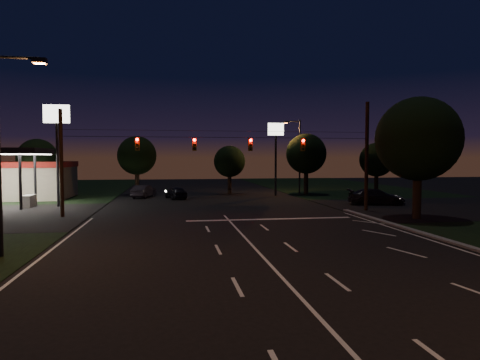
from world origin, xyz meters
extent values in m
plane|color=black|center=(0.00, 0.00, 0.00)|extent=(140.00, 140.00, 0.00)
cube|color=black|center=(20.00, 16.00, 0.00)|extent=(20.00, 16.00, 0.02)
cube|color=silver|center=(0.00, -6.00, 0.01)|extent=(0.14, 40.00, 0.01)
cube|color=silver|center=(3.00, 11.50, 0.01)|extent=(12.00, 0.50, 0.01)
cylinder|color=black|center=(12.00, 15.00, 0.00)|extent=(0.30, 0.30, 9.00)
cylinder|color=black|center=(-12.00, 15.00, 0.00)|extent=(0.28, 0.28, 8.00)
cylinder|color=black|center=(0.00, 15.00, 6.00)|extent=(24.00, 0.03, 0.03)
cylinder|color=black|center=(0.00, 15.00, 6.50)|extent=(24.00, 0.02, 0.02)
cube|color=#3F3307|center=(-6.50, 15.00, 5.45)|extent=(0.32, 0.26, 1.00)
sphere|color=#FF0705|center=(-6.50, 14.84, 5.78)|extent=(0.22, 0.22, 0.22)
sphere|color=black|center=(-6.50, 14.84, 5.45)|extent=(0.20, 0.20, 0.20)
sphere|color=black|center=(-6.50, 14.84, 5.12)|extent=(0.20, 0.20, 0.20)
cube|color=#3F3307|center=(-2.20, 15.00, 5.45)|extent=(0.32, 0.26, 1.00)
sphere|color=#FF0705|center=(-2.20, 14.84, 5.78)|extent=(0.22, 0.22, 0.22)
sphere|color=black|center=(-2.20, 14.84, 5.45)|extent=(0.20, 0.20, 0.20)
sphere|color=black|center=(-2.20, 14.84, 5.12)|extent=(0.20, 0.20, 0.20)
cube|color=#3F3307|center=(2.20, 15.00, 5.45)|extent=(0.32, 0.26, 1.00)
sphere|color=#FF0705|center=(2.20, 14.84, 5.78)|extent=(0.22, 0.22, 0.22)
sphere|color=black|center=(2.20, 14.84, 5.45)|extent=(0.20, 0.20, 0.20)
sphere|color=black|center=(2.20, 14.84, 5.12)|extent=(0.20, 0.20, 0.20)
cube|color=#3F3307|center=(6.50, 15.00, 5.45)|extent=(0.32, 0.26, 1.00)
sphere|color=#FF0705|center=(6.50, 14.84, 5.78)|extent=(0.22, 0.22, 0.22)
sphere|color=black|center=(6.50, 14.84, 5.45)|extent=(0.20, 0.20, 0.20)
sphere|color=black|center=(6.50, 14.84, 5.12)|extent=(0.20, 0.20, 0.20)
cube|color=gray|center=(-22.00, 31.00, 2.00)|extent=(14.00, 8.00, 4.00)
cube|color=maroon|center=(-22.00, 31.00, 3.70)|extent=(14.20, 8.20, 0.60)
cube|color=gray|center=(-16.50, 22.00, 0.55)|extent=(0.80, 2.00, 1.10)
cylinder|color=black|center=(-16.50, 20.00, 2.40)|extent=(0.24, 0.24, 4.80)
cylinder|color=black|center=(-16.50, 24.00, 2.40)|extent=(0.24, 0.24, 4.80)
cylinder|color=black|center=(-14.00, 22.00, 3.75)|extent=(0.24, 0.24, 7.50)
cube|color=white|center=(-14.00, 22.00, 8.30)|extent=(2.20, 0.30, 1.60)
cylinder|color=black|center=(8.00, 30.00, 3.50)|extent=(0.24, 0.24, 7.00)
cube|color=white|center=(8.00, 30.00, 7.70)|extent=(1.80, 0.30, 1.40)
cylinder|color=black|center=(-10.60, 2.00, 8.80)|extent=(1.80, 0.12, 0.12)
cube|color=black|center=(-9.70, 2.00, 8.70)|extent=(0.60, 0.35, 0.22)
cube|color=orange|center=(-9.70, 2.00, 8.58)|extent=(0.45, 0.25, 0.04)
cylinder|color=black|center=(11.50, 32.00, 4.50)|extent=(0.20, 0.20, 9.00)
cylinder|color=black|center=(10.60, 32.00, 8.80)|extent=(1.80, 0.12, 0.12)
cube|color=black|center=(9.70, 32.00, 8.70)|extent=(0.60, 0.35, 0.22)
cube|color=orange|center=(9.70, 32.00, 8.58)|extent=(0.45, 0.25, 0.04)
cylinder|color=black|center=(13.50, 10.00, 2.00)|extent=(0.60, 0.60, 4.00)
sphere|color=black|center=(13.50, 10.00, 5.76)|extent=(6.00, 6.00, 6.00)
sphere|color=black|center=(14.10, 10.45, 5.58)|extent=(4.50, 4.50, 4.50)
sphere|color=black|center=(12.90, 10.30, 5.62)|extent=(4.20, 4.20, 4.20)
cylinder|color=black|center=(-18.00, 30.00, 1.50)|extent=(0.49, 0.49, 3.00)
sphere|color=black|center=(-18.00, 30.00, 4.32)|extent=(4.20, 4.20, 4.20)
sphere|color=black|center=(-17.58, 30.32, 4.19)|extent=(3.15, 3.15, 3.15)
sphere|color=black|center=(-18.42, 30.21, 4.23)|extent=(2.94, 2.94, 2.94)
cylinder|color=black|center=(-8.00, 34.00, 1.62)|extent=(0.52, 0.52, 3.25)
sphere|color=black|center=(-8.00, 34.00, 4.68)|extent=(4.60, 4.60, 4.60)
sphere|color=black|center=(-7.54, 34.34, 4.54)|extent=(3.45, 3.45, 3.45)
sphere|color=black|center=(-8.46, 34.23, 4.58)|extent=(3.22, 3.22, 3.22)
cylinder|color=black|center=(3.00, 33.00, 1.38)|extent=(0.47, 0.47, 2.75)
sphere|color=black|center=(3.00, 33.00, 3.96)|extent=(3.80, 3.80, 3.80)
sphere|color=black|center=(3.38, 33.28, 3.85)|extent=(2.85, 2.85, 2.85)
sphere|color=black|center=(2.62, 33.19, 3.87)|extent=(2.66, 2.66, 2.66)
cylinder|color=black|center=(12.00, 31.00, 1.70)|extent=(0.53, 0.53, 3.40)
sphere|color=black|center=(12.00, 31.00, 4.90)|extent=(4.80, 4.80, 4.80)
sphere|color=black|center=(12.48, 31.36, 4.75)|extent=(3.60, 3.60, 3.60)
sphere|color=black|center=(11.52, 31.24, 4.79)|extent=(3.36, 3.36, 3.36)
cylinder|color=black|center=(20.00, 29.00, 1.45)|extent=(0.48, 0.48, 2.90)
sphere|color=black|center=(20.00, 29.00, 4.18)|extent=(4.00, 4.00, 4.00)
sphere|color=black|center=(20.40, 29.30, 4.06)|extent=(3.00, 3.00, 3.00)
sphere|color=black|center=(19.60, 29.20, 4.09)|extent=(2.80, 2.80, 2.80)
imported|color=black|center=(-3.48, 27.98, 0.66)|extent=(2.56, 4.15, 1.32)
imported|color=black|center=(-6.99, 29.98, 0.69)|extent=(2.65, 4.45, 1.38)
imported|color=black|center=(14.93, 18.97, 0.75)|extent=(5.52, 3.15, 1.51)
camera|label=1|loc=(-4.01, -18.25, 4.42)|focal=32.00mm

